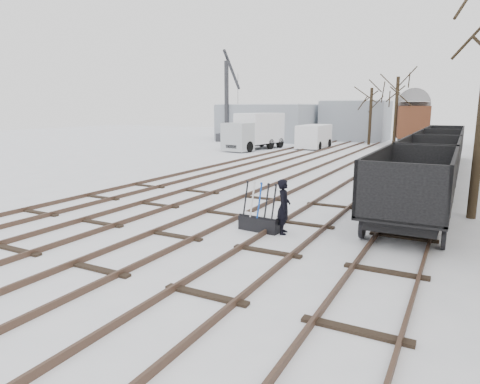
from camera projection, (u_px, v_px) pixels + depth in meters
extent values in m
plane|color=white|center=(174.00, 237.00, 12.60)|extent=(120.00, 120.00, 0.00)
cube|color=black|center=(219.00, 165.00, 27.80)|extent=(0.07, 52.00, 0.15)
cube|color=black|center=(239.00, 166.00, 27.15)|extent=(0.07, 52.00, 0.15)
cube|color=black|center=(82.00, 202.00, 17.08)|extent=(1.90, 0.20, 0.08)
cube|color=black|center=(261.00, 168.00, 26.43)|extent=(0.07, 52.00, 0.15)
cube|color=black|center=(283.00, 169.00, 25.77)|extent=(0.07, 52.00, 0.15)
cube|color=black|center=(141.00, 210.00, 15.70)|extent=(1.90, 0.20, 0.08)
cube|color=black|center=(307.00, 171.00, 25.06)|extent=(0.07, 52.00, 0.15)
cube|color=black|center=(331.00, 173.00, 24.40)|extent=(0.07, 52.00, 0.15)
cube|color=black|center=(210.00, 220.00, 14.33)|extent=(1.90, 0.20, 0.08)
cube|color=black|center=(359.00, 175.00, 23.68)|extent=(0.07, 52.00, 0.15)
cube|color=black|center=(386.00, 177.00, 23.03)|extent=(0.07, 52.00, 0.15)
cube|color=black|center=(294.00, 232.00, 12.96)|extent=(1.90, 0.20, 0.08)
cube|color=black|center=(417.00, 179.00, 22.31)|extent=(0.07, 52.00, 0.15)
cube|color=black|center=(448.00, 181.00, 21.65)|extent=(0.07, 52.00, 0.15)
cube|color=black|center=(398.00, 247.00, 11.58)|extent=(1.90, 0.20, 0.08)
cube|color=#969EA9|center=(269.00, 122.00, 49.38)|extent=(10.00, 8.00, 4.00)
cube|color=white|center=(269.00, 104.00, 48.98)|extent=(9.80, 7.84, 0.10)
cube|color=#969EA9|center=(356.00, 121.00, 48.70)|extent=(7.00, 6.00, 4.40)
cube|color=white|center=(357.00, 101.00, 48.26)|extent=(6.86, 5.88, 0.10)
cube|color=black|center=(259.00, 224.00, 13.16)|extent=(1.33, 0.54, 0.44)
cube|color=black|center=(260.00, 216.00, 13.11)|extent=(1.32, 0.43, 0.06)
cube|color=white|center=(260.00, 215.00, 13.10)|extent=(1.27, 0.38, 0.03)
cylinder|color=black|center=(246.00, 199.00, 13.28)|extent=(0.08, 0.32, 1.08)
cylinder|color=silver|center=(253.00, 200.00, 13.15)|extent=(0.08, 0.32, 1.08)
cylinder|color=#0C3BA7|center=(260.00, 201.00, 13.01)|extent=(0.08, 0.32, 1.08)
cylinder|color=black|center=(267.00, 202.00, 12.88)|extent=(0.08, 0.32, 1.08)
cylinder|color=black|center=(274.00, 203.00, 12.74)|extent=(0.08, 0.32, 1.08)
imported|color=black|center=(284.00, 207.00, 12.78)|extent=(0.56, 0.70, 1.66)
cube|color=black|center=(410.00, 208.00, 13.49)|extent=(1.88, 5.16, 0.39)
cube|color=black|center=(411.00, 202.00, 13.46)|extent=(2.34, 5.86, 0.12)
cube|color=black|center=(376.00, 175.00, 13.82)|extent=(0.10, 5.86, 1.56)
cube|color=black|center=(453.00, 180.00, 12.79)|extent=(0.10, 5.86, 1.56)
cube|color=white|center=(411.00, 199.00, 13.44)|extent=(2.11, 5.63, 0.06)
cylinder|color=black|center=(363.00, 227.00, 12.42)|extent=(0.12, 0.68, 0.68)
cylinder|color=black|center=(450.00, 208.00, 14.69)|extent=(0.12, 0.68, 0.68)
cube|color=black|center=(428.00, 178.00, 19.04)|extent=(1.88, 5.16, 0.39)
cube|color=black|center=(428.00, 174.00, 19.01)|extent=(2.34, 5.86, 0.12)
cube|color=black|center=(403.00, 155.00, 19.37)|extent=(0.10, 5.86, 1.56)
cube|color=black|center=(458.00, 158.00, 18.34)|extent=(0.10, 5.86, 1.56)
cube|color=white|center=(428.00, 172.00, 18.99)|extent=(2.11, 5.63, 0.06)
cylinder|color=black|center=(396.00, 190.00, 17.97)|extent=(0.12, 0.68, 0.68)
cylinder|color=black|center=(455.00, 180.00, 20.24)|extent=(0.12, 0.68, 0.68)
cube|color=black|center=(437.00, 162.00, 24.60)|extent=(1.88, 5.16, 0.39)
cube|color=black|center=(437.00, 159.00, 24.56)|extent=(2.34, 5.86, 0.12)
cube|color=black|center=(418.00, 144.00, 24.92)|extent=(0.10, 5.86, 1.56)
cube|color=black|center=(461.00, 146.00, 23.89)|extent=(0.10, 5.86, 1.56)
cube|color=white|center=(438.00, 157.00, 24.54)|extent=(2.11, 5.63, 0.06)
cylinder|color=black|center=(413.00, 170.00, 23.52)|extent=(0.12, 0.68, 0.68)
cylinder|color=black|center=(458.00, 165.00, 25.79)|extent=(0.12, 0.68, 0.68)
cube|color=black|center=(443.00, 152.00, 30.15)|extent=(1.88, 5.16, 0.39)
cube|color=black|center=(443.00, 149.00, 30.11)|extent=(2.34, 5.86, 0.12)
cube|color=black|center=(427.00, 138.00, 30.47)|extent=(0.10, 5.86, 1.56)
cube|color=black|center=(462.00, 139.00, 29.44)|extent=(0.10, 5.86, 1.56)
cube|color=white|center=(444.00, 148.00, 30.09)|extent=(2.11, 5.63, 0.06)
cylinder|color=black|center=(424.00, 158.00, 29.07)|extent=(0.12, 0.68, 0.68)
cylinder|color=black|center=(460.00, 154.00, 31.34)|extent=(0.12, 0.68, 0.68)
cube|color=black|center=(410.00, 139.00, 40.75)|extent=(2.98, 5.21, 0.45)
cube|color=#522B18|center=(412.00, 122.00, 40.43)|extent=(3.63, 5.96, 2.90)
cube|color=white|center=(413.00, 102.00, 40.07)|extent=(3.32, 5.64, 0.04)
cylinder|color=black|center=(394.00, 144.00, 39.83)|extent=(0.13, 0.78, 0.78)
cylinder|color=black|center=(426.00, 142.00, 41.80)|extent=(0.13, 0.78, 0.78)
cube|color=black|center=(255.00, 144.00, 38.40)|extent=(2.15, 7.20, 0.28)
cube|color=#A9AFB3|center=(242.00, 137.00, 35.98)|extent=(2.50, 2.18, 2.34)
cube|color=white|center=(259.00, 128.00, 38.78)|extent=(3.02, 5.16, 2.62)
cube|color=white|center=(259.00, 113.00, 38.52)|extent=(2.96, 5.06, 0.04)
cylinder|color=black|center=(232.00, 146.00, 36.77)|extent=(0.28, 0.94, 0.94)
cylinder|color=black|center=(277.00, 143.00, 40.21)|extent=(0.28, 0.94, 0.94)
cube|color=white|center=(314.00, 136.00, 39.43)|extent=(2.19, 4.89, 1.99)
cube|color=white|center=(314.00, 125.00, 39.23)|extent=(2.14, 4.78, 0.04)
cylinder|color=black|center=(298.00, 145.00, 38.69)|extent=(0.24, 0.77, 0.77)
cylinder|color=black|center=(329.00, 143.00, 40.46)|extent=(0.24, 0.77, 0.77)
cube|color=#2C2D31|center=(227.00, 137.00, 47.62)|extent=(2.28, 2.28, 0.87)
cylinder|color=#2C2D31|center=(227.00, 102.00, 46.86)|extent=(0.48, 0.48, 8.65)
cylinder|color=#2C2D31|center=(235.00, 70.00, 47.87)|extent=(1.36, 5.46, 3.99)
cylinder|color=black|center=(244.00, 95.00, 50.35)|extent=(0.04, 0.04, 4.87)
cylinder|color=black|center=(370.00, 117.00, 42.76)|extent=(0.30, 0.30, 5.62)
cylinder|color=black|center=(396.00, 113.00, 38.64)|extent=(0.30, 0.30, 6.42)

